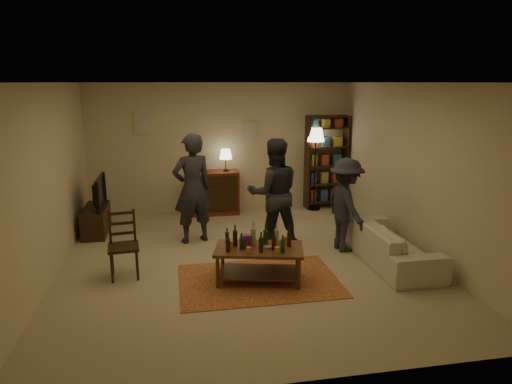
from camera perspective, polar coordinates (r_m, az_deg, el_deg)
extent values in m
plane|color=#C6B793|center=(7.16, -1.48, -8.60)|extent=(6.00, 6.00, 0.00)
plane|color=beige|center=(9.70, -4.31, 5.52)|extent=(5.50, 0.00, 5.50)
plane|color=beige|center=(6.91, -24.69, 1.02)|extent=(0.00, 6.00, 6.00)
plane|color=beige|center=(7.68, 19.18, 2.67)|extent=(0.00, 6.00, 6.00)
plane|color=beige|center=(3.94, 5.27, -6.60)|extent=(5.50, 0.00, 5.50)
plane|color=white|center=(6.63, -1.63, 13.53)|extent=(6.00, 6.00, 0.00)
cube|color=beige|center=(9.59, -14.01, 8.37)|extent=(0.35, 0.03, 0.45)
cube|color=beige|center=(9.72, -0.79, 7.65)|extent=(0.30, 0.03, 0.40)
cube|color=maroon|center=(6.49, 0.37, -10.99)|extent=(2.20, 1.50, 0.01)
cube|color=brown|center=(6.31, 0.38, -7.14)|extent=(1.32, 0.91, 0.04)
cube|color=brown|center=(6.44, 0.37, -9.98)|extent=(1.20, 0.79, 0.02)
cylinder|color=brown|center=(6.20, -4.81, -10.03)|extent=(0.05, 0.05, 0.45)
cylinder|color=brown|center=(6.16, 5.38, -10.22)|extent=(0.05, 0.05, 0.45)
cylinder|color=brown|center=(6.69, -4.21, -8.20)|extent=(0.05, 0.05, 0.45)
cylinder|color=brown|center=(6.65, 5.19, -8.36)|extent=(0.05, 0.05, 0.45)
cylinder|color=gold|center=(6.29, -3.17, -6.54)|extent=(0.07, 0.07, 0.10)
cylinder|color=gold|center=(6.08, -0.91, -7.30)|extent=(0.07, 0.07, 0.09)
cylinder|color=gold|center=(6.48, 1.08, -5.87)|extent=(0.07, 0.07, 0.11)
cylinder|color=gold|center=(6.09, 2.66, -7.29)|extent=(0.07, 0.07, 0.09)
cylinder|color=gold|center=(6.47, 3.69, -5.98)|extent=(0.07, 0.07, 0.10)
cube|color=#6E3085|center=(6.30, -1.26, -6.11)|extent=(0.15, 0.10, 0.18)
cylinder|color=gray|center=(6.28, 1.47, -6.95)|extent=(0.12, 0.12, 0.02)
cube|color=#332211|center=(6.71, -16.24, -6.63)|extent=(0.46, 0.46, 0.04)
cylinder|color=#332211|center=(6.64, -17.57, -9.08)|extent=(0.04, 0.04, 0.44)
cylinder|color=#332211|center=(6.63, -14.62, -8.89)|extent=(0.04, 0.04, 0.44)
cylinder|color=#332211|center=(6.95, -17.53, -8.03)|extent=(0.04, 0.04, 0.44)
cylinder|color=#332211|center=(6.95, -14.72, -7.85)|extent=(0.04, 0.04, 0.44)
cube|color=#332211|center=(6.79, -16.40, -4.02)|extent=(0.34, 0.06, 0.50)
cube|color=#332211|center=(8.83, -19.34, -3.36)|extent=(0.40, 1.00, 0.50)
imported|color=black|center=(8.69, -19.49, -0.01)|extent=(0.13, 0.97, 0.56)
cube|color=brown|center=(9.58, -5.22, -0.08)|extent=(1.00, 0.48, 0.90)
cube|color=#332211|center=(9.40, -5.05, -1.80)|extent=(0.92, 0.02, 0.22)
cube|color=#332211|center=(9.33, -5.08, -0.26)|extent=(0.92, 0.02, 0.22)
cube|color=#332211|center=(9.27, -5.12, 1.30)|extent=(0.92, 0.02, 0.22)
cylinder|color=#332211|center=(9.51, -3.78, 2.73)|extent=(0.12, 0.12, 0.04)
cylinder|color=#332211|center=(9.48, -3.79, 3.51)|extent=(0.02, 0.02, 0.22)
cone|color=#FFE5B2|center=(9.45, -3.81, 4.76)|extent=(0.26, 0.26, 0.20)
cube|color=#332211|center=(9.91, 6.41, 3.59)|extent=(0.04, 0.34, 2.00)
cube|color=#332211|center=(10.19, 11.06, 3.70)|extent=(0.04, 0.34, 2.00)
cube|color=#332211|center=(10.22, 8.60, -1.05)|extent=(0.90, 0.34, 0.03)
cube|color=#332211|center=(10.12, 8.68, 1.14)|extent=(0.90, 0.34, 0.03)
cube|color=#332211|center=(10.05, 8.76, 3.37)|extent=(0.90, 0.34, 0.03)
cube|color=#332211|center=(9.98, 8.84, 5.63)|extent=(0.90, 0.34, 0.03)
cube|color=#332211|center=(9.94, 8.92, 7.91)|extent=(0.90, 0.34, 0.03)
cube|color=#332211|center=(9.92, 8.98, 9.35)|extent=(0.90, 0.34, 0.03)
cube|color=#9A3921|center=(10.09, 7.01, -0.34)|extent=(0.12, 0.22, 0.26)
cube|color=navy|center=(10.17, 8.36, -0.27)|extent=(0.15, 0.22, 0.26)
cube|color=#A99938|center=(10.25, 9.79, -0.21)|extent=(0.18, 0.22, 0.26)
cube|color=navy|center=(10.00, 7.08, 1.83)|extent=(0.12, 0.22, 0.24)
cube|color=#A99938|center=(10.08, 8.43, 1.88)|extent=(0.15, 0.22, 0.24)
cube|color=#9A3921|center=(10.17, 9.88, 1.93)|extent=(0.18, 0.22, 0.24)
cube|color=#A99938|center=(9.93, 7.14, 4.03)|extent=(0.12, 0.22, 0.22)
cube|color=#9A3921|center=(10.01, 8.51, 4.06)|extent=(0.15, 0.22, 0.22)
cube|color=navy|center=(10.10, 9.97, 4.09)|extent=(0.18, 0.22, 0.22)
cube|color=#9A3921|center=(9.87, 7.21, 6.27)|extent=(0.12, 0.22, 0.20)
cube|color=navy|center=(9.95, 8.59, 6.28)|extent=(0.15, 0.22, 0.20)
cube|color=#A99938|center=(10.04, 10.06, 6.29)|extent=(0.18, 0.22, 0.20)
cube|color=navy|center=(9.83, 7.28, 8.52)|extent=(0.12, 0.22, 0.18)
cube|color=#A99938|center=(9.91, 8.67, 8.51)|extent=(0.15, 0.22, 0.18)
cube|color=#9A3921|center=(10.00, 10.15, 8.50)|extent=(0.18, 0.22, 0.18)
cylinder|color=black|center=(10.04, 7.23, -2.06)|extent=(0.28, 0.28, 0.03)
cylinder|color=black|center=(9.86, 7.36, 2.26)|extent=(0.03, 0.03, 1.57)
cone|color=#FFE5B2|center=(9.73, 7.51, 7.12)|extent=(0.36, 0.36, 0.28)
imported|color=beige|center=(7.35, 16.31, -6.05)|extent=(0.81, 2.08, 0.61)
imported|color=#282830|center=(7.82, -7.96, 0.43)|extent=(0.79, 0.64, 1.89)
imported|color=#25262D|center=(7.54, 2.24, -0.16)|extent=(0.90, 0.70, 1.83)
imported|color=#2A2932|center=(7.52, 11.16, -1.61)|extent=(0.68, 1.05, 1.53)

